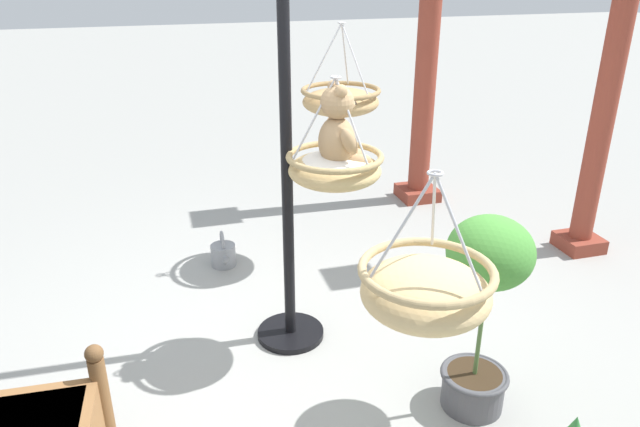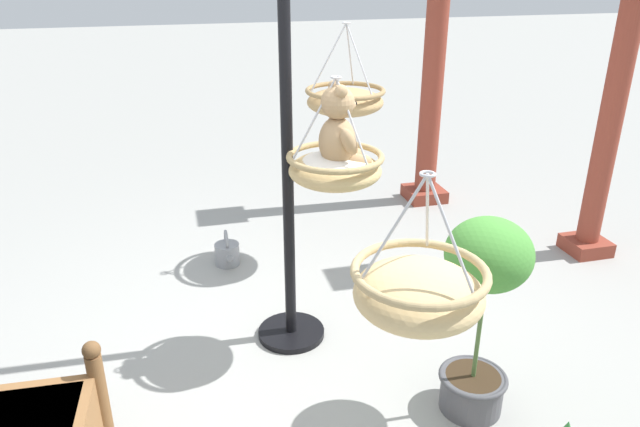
{
  "view_description": "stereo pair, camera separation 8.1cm",
  "coord_description": "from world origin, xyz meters",
  "px_view_note": "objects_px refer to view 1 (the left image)",
  "views": [
    {
      "loc": [
        3.01,
        -0.8,
        2.34
      ],
      "look_at": [
        -0.04,
        0.07,
        0.96
      ],
      "focal_mm": 33.44,
      "sensor_mm": 36.0,
      "label": 1
    },
    {
      "loc": [
        3.03,
        -0.72,
        2.34
      ],
      "look_at": [
        -0.04,
        0.07,
        0.96
      ],
      "focal_mm": 33.44,
      "sensor_mm": 36.0,
      "label": 2
    }
  ],
  "objects_px": {
    "greenhouse_pillar_left": "(426,71)",
    "potted_plant_flowering_red": "(485,297)",
    "display_pole_central": "(288,232)",
    "hanging_basket_with_teddy": "(335,167)",
    "watering_can": "(223,254)",
    "hanging_basket_right_low": "(426,289)",
    "greenhouse_pillar_right": "(606,101)",
    "hanging_basket_left_high": "(341,100)",
    "teddy_bear": "(339,131)"
  },
  "relations": [
    {
      "from": "greenhouse_pillar_left",
      "to": "potted_plant_flowering_red",
      "type": "bearing_deg",
      "value": -18.81
    },
    {
      "from": "display_pole_central",
      "to": "hanging_basket_with_teddy",
      "type": "xyz_separation_m",
      "value": [
        0.15,
        0.25,
        0.45
      ]
    },
    {
      "from": "hanging_basket_with_teddy",
      "to": "watering_can",
      "type": "height_order",
      "value": "hanging_basket_with_teddy"
    },
    {
      "from": "display_pole_central",
      "to": "potted_plant_flowering_red",
      "type": "height_order",
      "value": "display_pole_central"
    },
    {
      "from": "hanging_basket_right_low",
      "to": "greenhouse_pillar_left",
      "type": "xyz_separation_m",
      "value": [
        -3.43,
        1.6,
        0.19
      ]
    },
    {
      "from": "display_pole_central",
      "to": "greenhouse_pillar_right",
      "type": "height_order",
      "value": "greenhouse_pillar_right"
    },
    {
      "from": "greenhouse_pillar_left",
      "to": "potted_plant_flowering_red",
      "type": "relative_size",
      "value": 2.36
    },
    {
      "from": "hanging_basket_with_teddy",
      "to": "watering_can",
      "type": "relative_size",
      "value": 1.81
    },
    {
      "from": "greenhouse_pillar_right",
      "to": "watering_can",
      "type": "distance_m",
      "value": 3.26
    },
    {
      "from": "display_pole_central",
      "to": "hanging_basket_left_high",
      "type": "xyz_separation_m",
      "value": [
        -1.02,
        0.66,
        0.56
      ]
    },
    {
      "from": "teddy_bear",
      "to": "potted_plant_flowering_red",
      "type": "height_order",
      "value": "teddy_bear"
    },
    {
      "from": "greenhouse_pillar_right",
      "to": "potted_plant_flowering_red",
      "type": "height_order",
      "value": "greenhouse_pillar_right"
    },
    {
      "from": "greenhouse_pillar_right",
      "to": "teddy_bear",
      "type": "bearing_deg",
      "value": -73.45
    },
    {
      "from": "hanging_basket_right_low",
      "to": "greenhouse_pillar_right",
      "type": "bearing_deg",
      "value": 128.93
    },
    {
      "from": "hanging_basket_with_teddy",
      "to": "greenhouse_pillar_left",
      "type": "distance_m",
      "value": 2.69
    },
    {
      "from": "watering_can",
      "to": "hanging_basket_with_teddy",
      "type": "bearing_deg",
      "value": 23.83
    },
    {
      "from": "greenhouse_pillar_left",
      "to": "greenhouse_pillar_right",
      "type": "relative_size",
      "value": 1.02
    },
    {
      "from": "hanging_basket_left_high",
      "to": "display_pole_central",
      "type": "bearing_deg",
      "value": -32.77
    },
    {
      "from": "teddy_bear",
      "to": "hanging_basket_left_high",
      "type": "xyz_separation_m",
      "value": [
        -1.17,
        0.38,
        -0.1
      ]
    },
    {
      "from": "hanging_basket_right_low",
      "to": "watering_can",
      "type": "distance_m",
      "value": 2.76
    },
    {
      "from": "hanging_basket_left_high",
      "to": "greenhouse_pillar_left",
      "type": "distance_m",
      "value": 1.55
    },
    {
      "from": "hanging_basket_left_high",
      "to": "greenhouse_pillar_right",
      "type": "bearing_deg",
      "value": 77.41
    },
    {
      "from": "display_pole_central",
      "to": "watering_can",
      "type": "distance_m",
      "value": 1.32
    },
    {
      "from": "hanging_basket_with_teddy",
      "to": "hanging_basket_left_high",
      "type": "xyz_separation_m",
      "value": [
        -1.17,
        0.41,
        0.11
      ]
    },
    {
      "from": "hanging_basket_right_low",
      "to": "potted_plant_flowering_red",
      "type": "xyz_separation_m",
      "value": [
        -0.48,
        0.59,
        -0.42
      ]
    },
    {
      "from": "greenhouse_pillar_right",
      "to": "watering_can",
      "type": "height_order",
      "value": "greenhouse_pillar_right"
    },
    {
      "from": "hanging_basket_with_teddy",
      "to": "greenhouse_pillar_right",
      "type": "relative_size",
      "value": 0.24
    },
    {
      "from": "display_pole_central",
      "to": "teddy_bear",
      "type": "height_order",
      "value": "display_pole_central"
    },
    {
      "from": "display_pole_central",
      "to": "greenhouse_pillar_left",
      "type": "height_order",
      "value": "greenhouse_pillar_left"
    },
    {
      "from": "display_pole_central",
      "to": "potted_plant_flowering_red",
      "type": "distance_m",
      "value": 1.25
    },
    {
      "from": "greenhouse_pillar_right",
      "to": "watering_can",
      "type": "xyz_separation_m",
      "value": [
        -0.53,
        -2.99,
        -1.19
      ]
    },
    {
      "from": "potted_plant_flowering_red",
      "to": "watering_can",
      "type": "bearing_deg",
      "value": -150.86
    },
    {
      "from": "hanging_basket_right_low",
      "to": "watering_can",
      "type": "bearing_deg",
      "value": -167.9
    },
    {
      "from": "hanging_basket_left_high",
      "to": "potted_plant_flowering_red",
      "type": "distance_m",
      "value": 2.05
    },
    {
      "from": "hanging_basket_right_low",
      "to": "greenhouse_pillar_left",
      "type": "bearing_deg",
      "value": 155.05
    },
    {
      "from": "hanging_basket_with_teddy",
      "to": "hanging_basket_left_high",
      "type": "distance_m",
      "value": 1.24
    },
    {
      "from": "teddy_bear",
      "to": "greenhouse_pillar_right",
      "type": "xyz_separation_m",
      "value": [
        -0.72,
        2.41,
        -0.13
      ]
    },
    {
      "from": "hanging_basket_with_teddy",
      "to": "teddy_bear",
      "type": "height_order",
      "value": "hanging_basket_with_teddy"
    },
    {
      "from": "hanging_basket_right_low",
      "to": "greenhouse_pillar_right",
      "type": "height_order",
      "value": "greenhouse_pillar_right"
    },
    {
      "from": "hanging_basket_with_teddy",
      "to": "watering_can",
      "type": "xyz_separation_m",
      "value": [
        -1.25,
        -0.55,
        -1.11
      ]
    },
    {
      "from": "hanging_basket_with_teddy",
      "to": "hanging_basket_right_low",
      "type": "relative_size",
      "value": 1.02
    },
    {
      "from": "teddy_bear",
      "to": "greenhouse_pillar_right",
      "type": "height_order",
      "value": "greenhouse_pillar_right"
    },
    {
      "from": "hanging_basket_with_teddy",
      "to": "teddy_bear",
      "type": "bearing_deg",
      "value": 90.0
    },
    {
      "from": "potted_plant_flowering_red",
      "to": "watering_can",
      "type": "height_order",
      "value": "potted_plant_flowering_red"
    },
    {
      "from": "hanging_basket_with_teddy",
      "to": "potted_plant_flowering_red",
      "type": "height_order",
      "value": "hanging_basket_with_teddy"
    },
    {
      "from": "hanging_basket_left_high",
      "to": "watering_can",
      "type": "xyz_separation_m",
      "value": [
        -0.08,
        -0.96,
        -1.22
      ]
    },
    {
      "from": "hanging_basket_with_teddy",
      "to": "greenhouse_pillar_right",
      "type": "bearing_deg",
      "value": 106.4
    },
    {
      "from": "teddy_bear",
      "to": "hanging_basket_left_high",
      "type": "height_order",
      "value": "hanging_basket_left_high"
    },
    {
      "from": "potted_plant_flowering_red",
      "to": "hanging_basket_left_high",
      "type": "bearing_deg",
      "value": -174.96
    },
    {
      "from": "display_pole_central",
      "to": "potted_plant_flowering_red",
      "type": "xyz_separation_m",
      "value": [
        0.93,
        0.83,
        -0.05
      ]
    }
  ]
}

